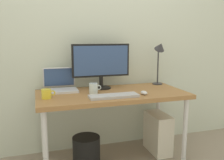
# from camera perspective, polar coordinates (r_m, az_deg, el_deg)

# --- Properties ---
(ground_plane) EXTENTS (6.00, 6.00, 0.00)m
(ground_plane) POSITION_cam_1_polar(r_m,az_deg,el_deg) (2.62, 0.00, -17.97)
(ground_plane) COLOR gray
(back_wall) EXTENTS (4.40, 0.04, 2.60)m
(back_wall) POSITION_cam_1_polar(r_m,az_deg,el_deg) (2.70, -2.55, 11.50)
(back_wall) COLOR silver
(back_wall) RESTS_ON ground_plane
(desk) EXTENTS (1.42, 0.67, 0.70)m
(desk) POSITION_cam_1_polar(r_m,az_deg,el_deg) (2.39, 0.00, -4.29)
(desk) COLOR olive
(desk) RESTS_ON ground_plane
(monitor) EXTENTS (0.59, 0.20, 0.46)m
(monitor) POSITION_cam_1_polar(r_m,az_deg,el_deg) (2.51, -2.55, 3.94)
(monitor) COLOR black
(monitor) RESTS_ON desk
(laptop) EXTENTS (0.32, 0.28, 0.22)m
(laptop) POSITION_cam_1_polar(r_m,az_deg,el_deg) (2.49, -11.90, -1.12)
(laptop) COLOR silver
(laptop) RESTS_ON desk
(desk_lamp) EXTENTS (0.11, 0.16, 0.49)m
(desk_lamp) POSITION_cam_1_polar(r_m,az_deg,el_deg) (2.75, 10.98, 6.09)
(desk_lamp) COLOR #333338
(desk_lamp) RESTS_ON desk
(keyboard) EXTENTS (0.44, 0.14, 0.02)m
(keyboard) POSITION_cam_1_polar(r_m,az_deg,el_deg) (2.18, 0.41, -3.72)
(keyboard) COLOR #B2B2B7
(keyboard) RESTS_ON desk
(mouse) EXTENTS (0.06, 0.09, 0.03)m
(mouse) POSITION_cam_1_polar(r_m,az_deg,el_deg) (2.30, 7.42, -2.93)
(mouse) COLOR silver
(mouse) RESTS_ON desk
(coffee_mug) EXTENTS (0.12, 0.08, 0.08)m
(coffee_mug) POSITION_cam_1_polar(r_m,az_deg,el_deg) (2.20, -14.90, -3.11)
(coffee_mug) COLOR yellow
(coffee_mug) RESTS_ON desk
(glass_cup) EXTENTS (0.12, 0.08, 0.10)m
(glass_cup) POSITION_cam_1_polar(r_m,az_deg,el_deg) (2.32, -4.29, -1.94)
(glass_cup) COLOR silver
(glass_cup) RESTS_ON desk
(computer_tower) EXTENTS (0.18, 0.36, 0.42)m
(computer_tower) POSITION_cam_1_polar(r_m,az_deg,el_deg) (2.75, 10.55, -11.92)
(computer_tower) COLOR silver
(computer_tower) RESTS_ON ground_plane
(wastebasket) EXTENTS (0.26, 0.26, 0.30)m
(wastebasket) POSITION_cam_1_polar(r_m,az_deg,el_deg) (2.45, -5.94, -16.22)
(wastebasket) COLOR black
(wastebasket) RESTS_ON ground_plane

